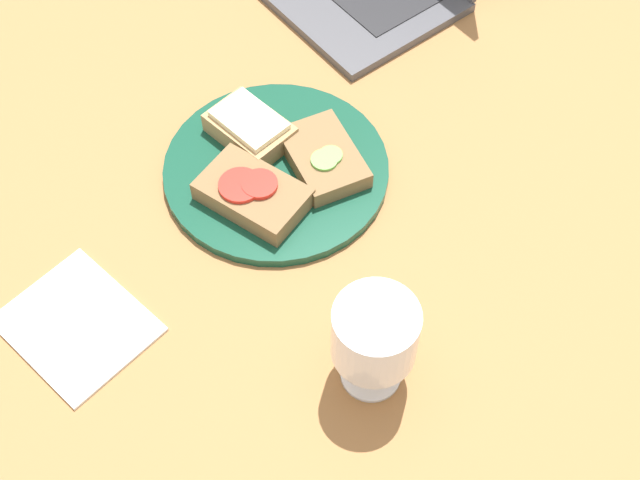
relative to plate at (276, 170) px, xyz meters
The scene contains 7 objects.
wooden_table 7.45cm from the plate, 29.47° to the right, with size 140.00×140.00×3.00cm, color #9E6B3D.
plate is the anchor object (origin of this frame).
sandwich_with_cheese 5.82cm from the plate, behind, with size 10.34×7.63×3.28cm.
sandwich_with_tomato 5.76cm from the plate, 63.93° to the right, with size 13.27×10.36×3.05cm.
sandwich_with_cucumber 5.68cm from the plate, 56.02° to the left, with size 12.15×9.44×2.51cm.
wine_glass 28.24cm from the plate, 16.55° to the right, with size 8.08×8.08×11.83cm.
napkin 28.03cm from the plate, 82.92° to the right, with size 14.29×12.03×0.40cm, color white.
Camera 1 is at (46.86, -31.76, 83.15)cm, focal length 50.00 mm.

